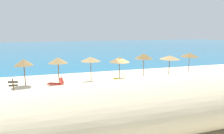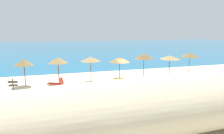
{
  "view_description": "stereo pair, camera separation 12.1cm",
  "coord_description": "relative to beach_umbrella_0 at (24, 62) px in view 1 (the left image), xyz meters",
  "views": [
    {
      "loc": [
        -7.8,
        -20.29,
        5.78
      ],
      "look_at": [
        -1.58,
        1.44,
        1.43
      ],
      "focal_mm": 31.13,
      "sensor_mm": 36.0,
      "label": 1
    },
    {
      "loc": [
        -7.68,
        -20.33,
        5.78
      ],
      "look_at": [
        -1.58,
        1.44,
        1.43
      ],
      "focal_mm": 31.13,
      "sensor_mm": 36.0,
      "label": 2
    }
  ],
  "objects": [
    {
      "name": "beach_umbrella_6",
      "position": [
        20.28,
        0.13,
        0.05
      ],
      "size": [
        2.33,
        2.33,
        2.78
      ],
      "color": "brown",
      "rests_on": "ground_plane"
    },
    {
      "name": "wooden_signpost",
      "position": [
        -0.39,
        -3.82,
        -1.45
      ],
      "size": [
        0.83,
        0.23,
        1.68
      ],
      "rotation": [
        0.0,
        0.0,
        -0.23
      ],
      "color": "brown",
      "rests_on": "ground_plane"
    },
    {
      "name": "cooler_box",
      "position": [
        3.23,
        -3.1,
        -2.27
      ],
      "size": [
        0.59,
        0.55,
        0.37
      ],
      "primitive_type": "cube",
      "rotation": [
        0.0,
        0.0,
        2.86
      ],
      "color": "white",
      "rests_on": "ground_plane"
    },
    {
      "name": "lounge_chair_0",
      "position": [
        10.14,
        -1.39,
        -2.02
      ],
      "size": [
        1.46,
        0.99,
        1.05
      ],
      "rotation": [
        0.0,
        0.0,
        1.3
      ],
      "color": "yellow",
      "rests_on": "ground_plane"
    },
    {
      "name": "beach_umbrella_0",
      "position": [
        0.0,
        0.0,
        0.0
      ],
      "size": [
        1.92,
        1.92,
        2.79
      ],
      "color": "brown",
      "rests_on": "ground_plane"
    },
    {
      "name": "sea_water",
      "position": [
        11.16,
        42.07,
        -2.45
      ],
      "size": [
        160.0,
        75.23,
        0.01
      ],
      "primitive_type": "cube",
      "color": "#1E6B93",
      "rests_on": "ground_plane"
    },
    {
      "name": "beach_umbrella_3",
      "position": [
        10.33,
        -0.4,
        -0.09
      ],
      "size": [
        2.34,
        2.34,
        2.67
      ],
      "color": "brown",
      "rests_on": "ground_plane"
    },
    {
      "name": "beach_umbrella_2",
      "position": [
        6.98,
        -0.23,
        0.08
      ],
      "size": [
        2.23,
        2.23,
        2.79
      ],
      "color": "brown",
      "rests_on": "ground_plane"
    },
    {
      "name": "beach_ball",
      "position": [
        19.91,
        -3.12,
        -2.26
      ],
      "size": [
        0.39,
        0.39,
        0.39
      ],
      "primitive_type": "sphere",
      "color": "blue",
      "rests_on": "ground_plane"
    },
    {
      "name": "beach_umbrella_4",
      "position": [
        13.56,
        -0.06,
        0.16
      ],
      "size": [
        2.25,
        2.25,
        2.93
      ],
      "color": "brown",
      "rests_on": "ground_plane"
    },
    {
      "name": "beach_umbrella_5",
      "position": [
        17.1,
        -0.18,
        -0.12
      ],
      "size": [
        2.51,
        2.51,
        2.58
      ],
      "color": "brown",
      "rests_on": "ground_plane"
    },
    {
      "name": "dune_ridge",
      "position": [
        12.84,
        -11.98,
        -0.89
      ],
      "size": [
        49.04,
        6.87,
        3.13
      ],
      "primitive_type": "ellipsoid",
      "rotation": [
        0.0,
        0.0,
        0.03
      ],
      "color": "beige",
      "rests_on": "ground_plane"
    },
    {
      "name": "beach_umbrella_1",
      "position": [
        3.45,
        -0.33,
        0.11
      ],
      "size": [
        2.03,
        2.03,
        2.89
      ],
      "color": "brown",
      "rests_on": "ground_plane"
    },
    {
      "name": "ground_plane",
      "position": [
        11.16,
        -1.29,
        -2.45
      ],
      "size": [
        160.0,
        160.0,
        0.0
      ],
      "primitive_type": "plane",
      "color": "beige"
    },
    {
      "name": "lounge_chair_1",
      "position": [
        3.2,
        -1.72,
        -2.01
      ],
      "size": [
        1.75,
        1.28,
        1.03
      ],
      "rotation": [
        0.0,
        0.0,
        1.13
      ],
      "color": "red",
      "rests_on": "ground_plane"
    }
  ]
}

